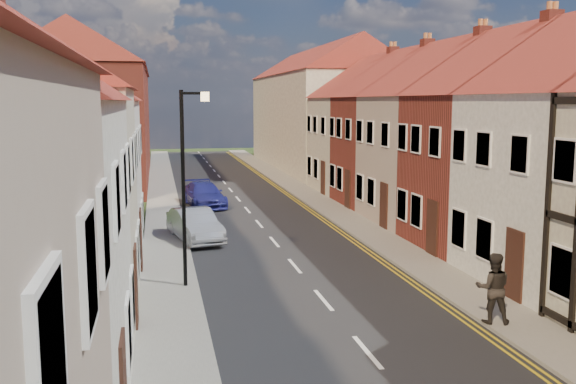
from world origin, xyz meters
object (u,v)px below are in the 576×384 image
car_far (204,195)px  lamppost (186,176)px  car_mid (195,225)px  pedestrian_right (493,288)px

car_far → lamppost: bearing=-103.9°
car_far → car_mid: bearing=-104.6°
lamppost → car_mid: size_ratio=1.46×
pedestrian_right → car_mid: bearing=-40.4°
lamppost → pedestrian_right: bearing=-33.7°
lamppost → car_mid: (0.61, 6.87, -2.86)m
lamppost → car_mid: lamppost is taller
car_mid → car_far: 8.93m
car_mid → car_far: bearing=70.4°
car_far → pedestrian_right: size_ratio=2.49×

